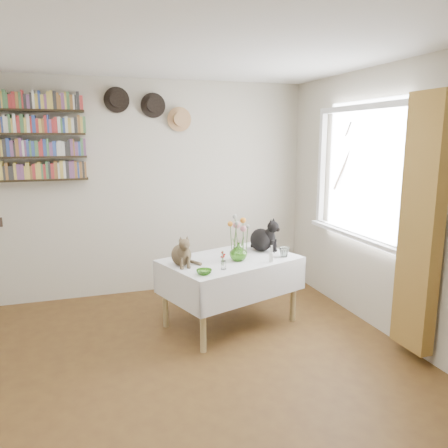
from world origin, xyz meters
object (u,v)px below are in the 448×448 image
object	(u,v)px
tabby_cat	(181,249)
flower_vase	(238,252)
dining_table	(230,275)
black_cat	(261,234)
bookshelf_unit	(36,138)

from	to	relation	value
tabby_cat	flower_vase	size ratio (longest dim) A/B	1.71
dining_table	black_cat	xyz separation A→B (m)	(0.40, 0.19, 0.35)
black_cat	flower_vase	xyz separation A→B (m)	(-0.35, -0.28, -0.09)
black_cat	bookshelf_unit	distance (m)	2.57
dining_table	flower_vase	world-z (taller)	flower_vase
dining_table	flower_vase	distance (m)	0.28
black_cat	flower_vase	bearing A→B (deg)	173.80
tabby_cat	flower_vase	distance (m)	0.56
flower_vase	tabby_cat	bearing A→B (deg)	177.63
dining_table	black_cat	size ratio (longest dim) A/B	4.07
flower_vase	bookshelf_unit	size ratio (longest dim) A/B	0.18
black_cat	flower_vase	size ratio (longest dim) A/B	2.03
flower_vase	bookshelf_unit	world-z (taller)	bookshelf_unit
tabby_cat	bookshelf_unit	size ratio (longest dim) A/B	0.30
black_cat	bookshelf_unit	bearing A→B (deg)	111.62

